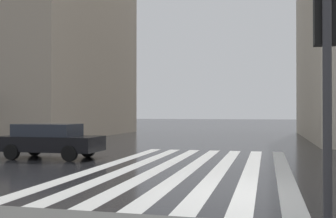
% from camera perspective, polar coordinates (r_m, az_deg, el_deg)
% --- Properties ---
extents(ground_plane, '(220.00, 220.00, 0.00)m').
position_cam_1_polar(ground_plane, '(9.82, 10.01, -11.46)').
color(ground_plane, black).
extents(zebra_crossing, '(13.00, 6.50, 0.01)m').
position_cam_1_polar(zebra_crossing, '(13.98, 3.24, -8.17)').
color(zebra_crossing, silver).
rests_on(zebra_crossing, ground_plane).
extents(traffic_signal_post, '(0.44, 0.30, 3.50)m').
position_cam_1_polar(traffic_signal_post, '(6.09, 21.12, 7.16)').
color(traffic_signal_post, '#333338').
rests_on(traffic_signal_post, sidewalk_pavement).
extents(car_black, '(1.85, 4.10, 1.41)m').
position_cam_1_polar(car_black, '(17.45, -16.11, -4.15)').
color(car_black, black).
rests_on(car_black, ground_plane).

